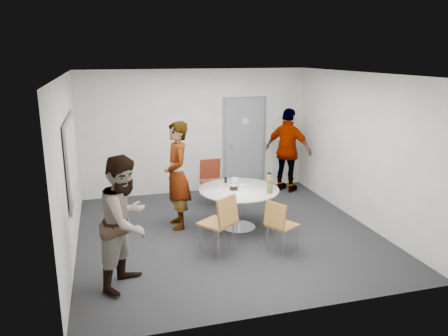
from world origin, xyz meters
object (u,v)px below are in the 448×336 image
object	(u,v)px
door	(244,144)
table	(240,194)
whiteboard	(72,158)
chair_near_left	(221,219)
chair_far	(212,178)
person_left	(126,222)
person_right	(288,150)
person_main	(177,175)
chair_near_right	(279,222)

from	to	relation	value
door	table	world-z (taller)	door
whiteboard	table	size ratio (longest dim) A/B	1.36
chair_near_left	chair_far	distance (m)	2.29
door	whiteboard	distance (m)	4.25
chair_near_left	person_left	world-z (taller)	person_left
person_left	table	bearing A→B (deg)	-21.77
table	chair_far	bearing A→B (deg)	98.16
chair_far	person_left	xyz separation A→B (m)	(-1.85, -2.77, 0.31)
door	chair_far	size ratio (longest dim) A/B	2.24
chair_near_left	person_right	distance (m)	3.56
person_main	chair_near_left	bearing A→B (deg)	17.59
whiteboard	table	world-z (taller)	whiteboard
whiteboard	chair_near_left	world-z (taller)	whiteboard
chair_near_left	person_right	xyz separation A→B (m)	(2.27, 2.72, 0.35)
chair_near_left	chair_near_right	xyz separation A→B (m)	(0.88, -0.17, -0.08)
chair_near_right	whiteboard	bearing A→B (deg)	-139.94
chair_near_left	chair_near_right	size ratio (longest dim) A/B	1.14
door	person_right	bearing A→B (deg)	-32.11
table	door	bearing A→B (deg)	70.47
chair_near_left	person_left	bearing A→B (deg)	163.72
whiteboard	chair_near_left	distance (m)	2.50
table	person_right	world-z (taller)	person_right
door	chair_far	bearing A→B (deg)	-135.30
door	whiteboard	world-z (taller)	door
whiteboard	chair_near_left	xyz separation A→B (m)	(2.14, -0.97, -0.86)
person_main	person_left	world-z (taller)	person_main
whiteboard	person_right	bearing A→B (deg)	21.62
whiteboard	chair_far	world-z (taller)	whiteboard
chair_near_left	chair_far	world-z (taller)	chair_near_left
table	chair_near_right	xyz separation A→B (m)	(0.28, -1.11, -0.12)
table	person_main	world-z (taller)	person_main
door	person_main	distance (m)	2.70
chair_near_left	chair_far	bearing A→B (deg)	43.65
chair_near_left	person_main	bearing A→B (deg)	72.90
chair_far	chair_near_right	bearing A→B (deg)	98.92
door	person_left	bearing A→B (deg)	-127.16
door	person_right	distance (m)	1.01
person_right	whiteboard	bearing A→B (deg)	71.02
chair_near_left	chair_far	xyz separation A→B (m)	(0.41, 2.26, -0.00)
table	chair_near_right	size ratio (longest dim) A/B	1.66
chair_near_right	chair_far	size ratio (longest dim) A/B	0.89
whiteboard	person_left	world-z (taller)	whiteboard
whiteboard	chair_far	xyz separation A→B (m)	(2.55, 1.28, -0.87)
door	person_left	distance (m)	4.73
door	chair_near_left	distance (m)	3.58
whiteboard	chair_far	size ratio (longest dim) A/B	2.00
person_main	person_left	xyz separation A→B (m)	(-0.99, -1.82, -0.06)
chair_far	person_left	world-z (taller)	person_left
person_main	table	bearing A→B (deg)	69.52
person_left	person_main	bearing A→B (deg)	4.22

